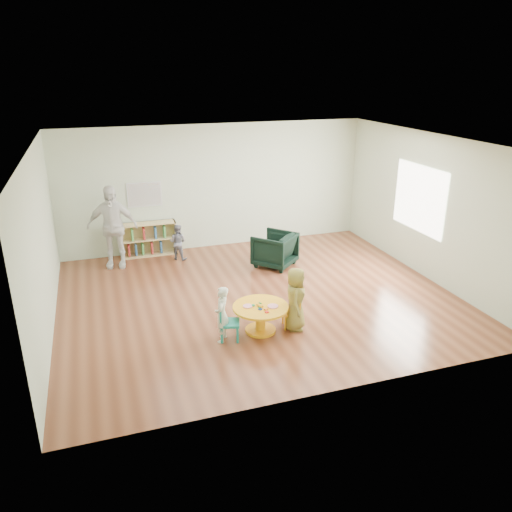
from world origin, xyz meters
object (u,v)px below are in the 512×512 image
Objects in this scene: child_right at (295,299)px; kid_chair_right at (293,311)px; activity_table at (261,314)px; bookshelf at (148,239)px; child_left at (222,314)px; armchair at (275,250)px; adult_caretaker at (112,227)px; toddler at (178,242)px; kid_chair_left at (227,322)px.

kid_chair_right is at bearing 23.36° from child_right.
activity_table is 4.25m from bookshelf.
child_right reaches higher than child_left.
child_right is (0.55, -0.09, 0.22)m from activity_table.
adult_caretaker reaches higher than armchair.
bookshelf is (-1.26, 4.06, 0.06)m from activity_table.
child_left is at bearing 123.29° from toddler.
toddler reaches higher than kid_chair_right.
kid_chair_left is at bearing 120.96° from child_left.
bookshelf is 1.02m from adult_caretaker.
activity_table is at bearing 133.57° from toddler.
child_left reaches higher than kid_chair_right.
child_left is at bearing -57.72° from adult_caretaker.
activity_table is at bearing 23.35° from armchair.
adult_caretaker is (-1.43, 3.67, 0.57)m from kid_chair_left.
activity_table is 0.60m from child_right.
activity_table is at bearing 99.97° from kid_chair_right.
kid_chair_left is 0.54× the size of child_right.
child_left is 0.51× the size of adult_caretaker.
kid_chair_right is at bearing 34.36° from armchair.
kid_chair_right is 2.65m from armchair.
bookshelf is 2.87m from armchair.
child_right reaches higher than toddler.
child_right is (1.12, -0.01, 0.22)m from kid_chair_left.
armchair is 0.76× the size of child_right.
kid_chair_left is at bearing -80.62° from bookshelf.
kid_chair_left is 4.19m from bookshelf.
activity_table is 0.67m from child_left.
kid_chair_left is 3.98m from adult_caretaker.
armchair is (1.19, 2.56, 0.05)m from activity_table.
adult_caretaker is at bearing 46.84° from kid_chair_right.
armchair is 3.39m from adult_caretaker.
kid_chair_left is at bearing 14.51° from armchair.
armchair is 2.13m from toddler.
child_right is (0.00, -0.07, 0.25)m from kid_chair_right.
bookshelf is 1.52× the size of armchair.
activity_table is 0.85× the size of child_right.
toddler is at bearing 30.37° from kid_chair_right.
child_right is 3.87m from toddler.
bookshelf is at bearing 44.13° from adult_caretaker.
child_right is at bearing -8.96° from activity_table.
toddler is (-1.23, 3.60, 0.12)m from kid_chair_right.
child_right reaches higher than kid_chair_right.
child_left is at bearing -81.68° from bookshelf.
activity_table is 0.51× the size of adult_caretaker.
activity_table is 1.12× the size of armchair.
kid_chair_left is 0.32× the size of adult_caretaker.
bookshelf is 4.19m from child_left.
child_left is at bearing 112.95° from child_right.
activity_table is 4.15m from adult_caretaker.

